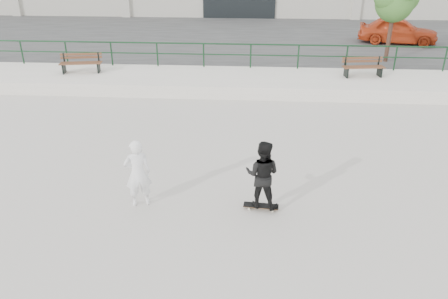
# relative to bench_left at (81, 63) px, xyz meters

# --- Properties ---
(ground) EXTENTS (120.00, 120.00, 0.00)m
(ground) POSITION_rel_bench_left_xyz_m (5.93, -9.63, -0.88)
(ground) COLOR #B6B1A6
(ground) RESTS_ON ground
(ledge) EXTENTS (30.00, 3.00, 0.50)m
(ledge) POSITION_rel_bench_left_xyz_m (5.93, -0.13, -0.63)
(ledge) COLOR silver
(ledge) RESTS_ON ground
(parking_strip) EXTENTS (60.00, 14.00, 0.50)m
(parking_strip) POSITION_rel_bench_left_xyz_m (5.93, 8.37, -0.63)
(parking_strip) COLOR #363636
(parking_strip) RESTS_ON ground
(railing) EXTENTS (28.00, 0.06, 1.03)m
(railing) POSITION_rel_bench_left_xyz_m (5.93, 1.17, 0.36)
(railing) COLOR #14381D
(railing) RESTS_ON ledge
(bench_left) EXTENTS (1.73, 0.75, 0.77)m
(bench_left) POSITION_rel_bench_left_xyz_m (0.00, 0.00, 0.00)
(bench_left) COLOR brown
(bench_left) RESTS_ON ledge
(bench_right) EXTENTS (1.69, 0.69, 0.76)m
(bench_right) POSITION_rel_bench_left_xyz_m (11.42, 0.21, -0.01)
(bench_right) COLOR brown
(bench_right) RESTS_ON ledge
(red_car) EXTENTS (4.21, 2.42, 1.35)m
(red_car) POSITION_rel_bench_left_xyz_m (14.54, 6.65, 0.29)
(red_car) COLOR #BB3917
(red_car) RESTS_ON parking_strip
(skateboard) EXTENTS (0.79, 0.27, 0.09)m
(skateboard) POSITION_rel_bench_left_xyz_m (7.33, -8.93, -0.81)
(skateboard) COLOR black
(skateboard) RESTS_ON ground
(standing_skater) EXTENTS (0.87, 0.75, 1.56)m
(standing_skater) POSITION_rel_bench_left_xyz_m (7.33, -8.93, -0.01)
(standing_skater) COLOR black
(standing_skater) RESTS_ON skateboard
(seated_skater) EXTENTS (0.67, 0.55, 1.60)m
(seated_skater) POSITION_rel_bench_left_xyz_m (4.60, -8.93, -0.08)
(seated_skater) COLOR white
(seated_skater) RESTS_ON ground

